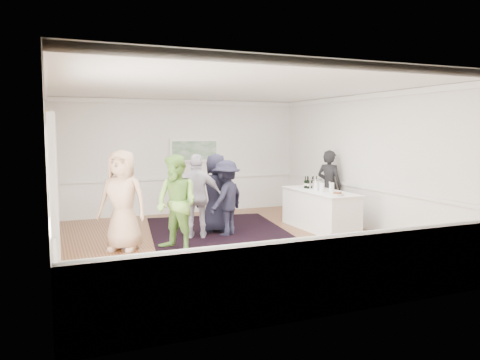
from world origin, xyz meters
name	(u,v)px	position (x,y,z in m)	size (l,w,h in m)	color
floor	(232,244)	(0.00, 0.00, 0.00)	(8.00, 8.00, 0.00)	brown
ceiling	(232,87)	(0.00, 0.00, 3.20)	(7.00, 8.00, 0.02)	white
wall_left	(47,173)	(-3.50, 0.00, 1.60)	(0.02, 8.00, 3.20)	white
wall_right	(372,162)	(3.50, 0.00, 1.60)	(0.02, 8.00, 3.20)	white
wall_back	(180,157)	(0.00, 4.00, 1.60)	(7.00, 0.02, 3.20)	white
wall_front	(350,189)	(0.00, -4.00, 1.60)	(7.00, 0.02, 3.20)	white
wainscoting	(232,220)	(0.00, 0.00, 0.50)	(7.00, 8.00, 1.00)	white
mirror	(49,157)	(-3.45, 1.30, 1.80)	(0.05, 1.25, 1.85)	gold
doorway	(52,197)	(-3.45, -1.90, 1.42)	(0.10, 1.78, 2.56)	white
landscape_painting	(194,150)	(0.40, 3.95, 1.78)	(1.44, 0.06, 0.66)	white
area_rug	(218,231)	(0.13, 1.23, 0.01)	(3.06, 4.02, 0.02)	black
serving_table	(320,210)	(2.44, 0.55, 0.47)	(0.87, 2.29, 0.93)	white
bartender	(329,186)	(3.20, 1.32, 0.92)	(0.67, 0.44, 1.84)	black
guest_tan	(122,200)	(-2.16, 0.35, 0.99)	(0.96, 0.63, 1.97)	tan
guest_green	(177,203)	(-1.20, -0.10, 0.94)	(0.91, 0.71, 1.88)	#6BA441
guest_lilac	(197,196)	(-0.50, 0.79, 0.92)	(1.07, 0.45, 1.83)	#B6AFC4
guest_dark_a	(226,198)	(0.16, 0.79, 0.84)	(1.09, 0.63, 1.69)	black
guest_dark_b	(223,193)	(0.52, 1.93, 0.81)	(0.59, 0.39, 1.62)	black
guest_navy	(216,193)	(0.07, 1.20, 0.91)	(0.89, 0.58, 1.82)	black
wine_bottles	(311,182)	(2.49, 1.06, 1.08)	(0.35, 0.24, 0.31)	black
juice_pitchers	(323,187)	(2.39, 0.34, 1.05)	(0.33, 0.43, 0.24)	#75C345
ice_bucket	(317,185)	(2.51, 0.78, 1.04)	(0.26, 0.26, 0.24)	silver
nut_bowl	(337,194)	(2.31, -0.36, 0.97)	(0.28, 0.28, 0.07)	white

